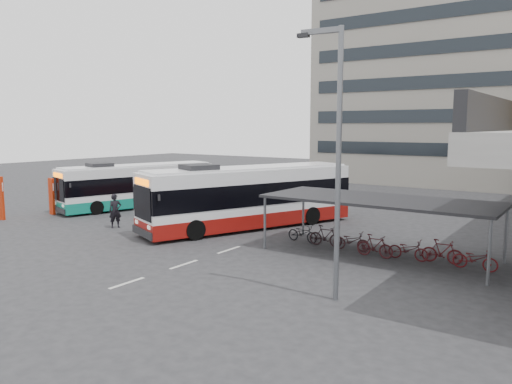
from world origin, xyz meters
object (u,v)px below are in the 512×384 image
Objects in this scene: bus_teal at (138,186)px; pedestrian at (115,211)px; bus_main at (249,197)px; lamp_post at (335,148)px.

bus_teal is 7.29m from pedestrian.
bus_main is at bearing -28.90° from pedestrian.
lamp_post is at bearing -9.51° from bus_teal.
lamp_post is (19.77, -9.40, 3.47)m from bus_teal.
bus_teal is at bearing 63.73° from pedestrian.
bus_teal is 5.85× the size of pedestrian.
bus_main is 10.70m from bus_teal.
bus_main is 12.62m from lamp_post.
bus_teal is at bearing 147.59° from lamp_post.
pedestrian is 16.22m from lamp_post.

